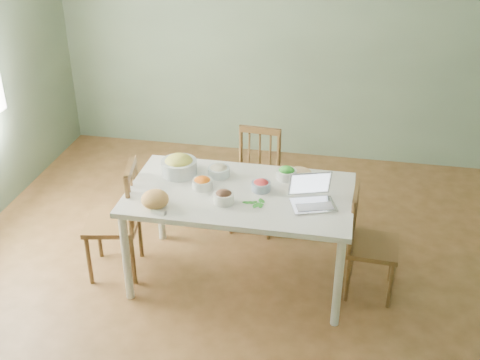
% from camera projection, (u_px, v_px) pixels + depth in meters
% --- Properties ---
extents(floor, '(5.00, 5.00, 0.00)m').
position_uv_depth(floor, '(249.00, 293.00, 4.64)').
color(floor, '#4E3318').
rests_on(floor, ground).
extents(wall_back, '(5.00, 0.00, 2.70)m').
position_uv_depth(wall_back, '(294.00, 33.00, 6.14)').
color(wall_back, gray).
rests_on(wall_back, ground).
extents(dining_table, '(1.66, 0.93, 0.78)m').
position_uv_depth(dining_table, '(240.00, 236.00, 4.63)').
color(dining_table, white).
rests_on(dining_table, floor).
extents(chair_far, '(0.43, 0.41, 0.90)m').
position_uv_depth(chair_far, '(255.00, 183.00, 5.25)').
color(chair_far, '#573814').
rests_on(chair_far, floor).
extents(chair_left, '(0.47, 0.49, 0.95)m').
position_uv_depth(chair_left, '(112.00, 220.00, 4.68)').
color(chair_left, '#573814').
rests_on(chair_left, floor).
extents(chair_right, '(0.39, 0.40, 0.87)m').
position_uv_depth(chair_right, '(373.00, 244.00, 4.46)').
color(chair_right, '#573814').
rests_on(chair_right, floor).
extents(bread_boule, '(0.23, 0.23, 0.13)m').
position_uv_depth(bread_boule, '(155.00, 199.00, 4.23)').
color(bread_boule, '#B57F43').
rests_on(bread_boule, dining_table).
extents(butter_stick, '(0.11, 0.06, 0.03)m').
position_uv_depth(butter_stick, '(159.00, 212.00, 4.18)').
color(butter_stick, white).
rests_on(butter_stick, dining_table).
extents(bowl_squash, '(0.30, 0.30, 0.16)m').
position_uv_depth(bowl_squash, '(179.00, 165.00, 4.65)').
color(bowl_squash, gold).
rests_on(bowl_squash, dining_table).
extents(bowl_carrot, '(0.18, 0.18, 0.09)m').
position_uv_depth(bowl_carrot, '(202.00, 183.00, 4.48)').
color(bowl_carrot, '#E45316').
rests_on(bowl_carrot, dining_table).
extents(bowl_onion, '(0.18, 0.18, 0.09)m').
position_uv_depth(bowl_onion, '(219.00, 170.00, 4.65)').
color(bowl_onion, beige).
rests_on(bowl_onion, dining_table).
extents(bowl_mushroom, '(0.17, 0.17, 0.10)m').
position_uv_depth(bowl_mushroom, '(224.00, 197.00, 4.29)').
color(bowl_mushroom, '#3F2A19').
rests_on(bowl_mushroom, dining_table).
extents(bowl_redpep, '(0.18, 0.18, 0.08)m').
position_uv_depth(bowl_redpep, '(261.00, 185.00, 4.45)').
color(bowl_redpep, '#B92333').
rests_on(bowl_redpep, dining_table).
extents(bowl_broccoli, '(0.16, 0.16, 0.10)m').
position_uv_depth(bowl_broccoli, '(287.00, 173.00, 4.60)').
color(bowl_broccoli, '#106916').
rests_on(bowl_broccoli, dining_table).
extents(flatbread, '(0.24, 0.24, 0.02)m').
position_uv_depth(flatbread, '(299.00, 173.00, 4.68)').
color(flatbread, beige).
rests_on(flatbread, dining_table).
extents(basil_bunch, '(0.18, 0.18, 0.02)m').
position_uv_depth(basil_bunch, '(253.00, 202.00, 4.30)').
color(basil_bunch, '#296426').
rests_on(basil_bunch, dining_table).
extents(laptop, '(0.37, 0.35, 0.21)m').
position_uv_depth(laptop, '(314.00, 193.00, 4.22)').
color(laptop, silver).
rests_on(laptop, dining_table).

